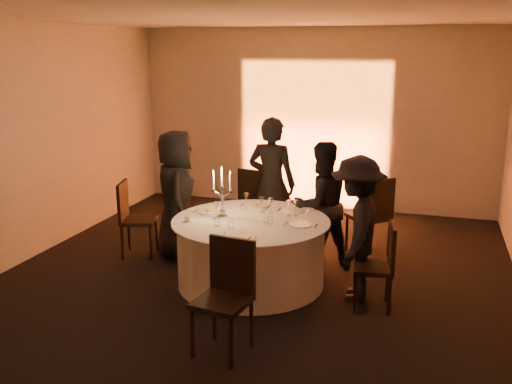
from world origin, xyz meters
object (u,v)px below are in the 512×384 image
(chair_front, at_px, (226,289))
(guest_left, at_px, (176,195))
(chair_back_right, at_px, (373,212))
(coffee_cup, at_px, (188,219))
(chair_left, at_px, (132,214))
(guest_right, at_px, (357,229))
(guest_back_left, at_px, (272,184))
(chair_right, at_px, (381,261))
(chair_back_left, at_px, (256,199))
(guest_back_right, at_px, (321,205))
(candelabra, at_px, (222,200))
(banquet_table, at_px, (251,252))

(chair_front, bearing_deg, guest_left, 133.17)
(chair_back_right, bearing_deg, coffee_cup, 0.40)
(chair_left, relative_size, guest_right, 0.63)
(chair_back_right, relative_size, guest_back_left, 0.59)
(chair_right, bearing_deg, chair_back_right, -179.71)
(guest_back_left, xyz_separation_m, coffee_cup, (-0.56, -1.51, -0.10))
(chair_left, relative_size, chair_back_left, 0.96)
(chair_left, height_order, guest_right, guest_right)
(coffee_cup, bearing_deg, chair_back_left, 82.18)
(guest_back_right, height_order, candelabra, guest_back_right)
(chair_back_right, height_order, coffee_cup, chair_back_right)
(guest_right, height_order, coffee_cup, guest_right)
(guest_back_left, relative_size, coffee_cup, 16.35)
(chair_back_left, bearing_deg, coffee_cup, 95.61)
(chair_front, xyz_separation_m, guest_right, (0.96, 1.45, 0.21))
(guest_back_left, bearing_deg, guest_right, 140.44)
(chair_left, distance_m, candelabra, 1.55)
(banquet_table, bearing_deg, coffee_cup, -158.16)
(chair_back_left, distance_m, chair_back_right, 1.66)
(chair_back_right, bearing_deg, guest_back_left, -35.81)
(guest_left, bearing_deg, banquet_table, -142.25)
(guest_back_left, relative_size, guest_back_right, 1.14)
(chair_back_left, relative_size, guest_right, 0.65)
(guest_back_left, xyz_separation_m, guest_right, (1.30, -1.27, -0.11))
(guest_back_right, bearing_deg, chair_left, -29.58)
(guest_left, bearing_deg, coffee_cup, -174.08)
(chair_left, xyz_separation_m, guest_back_left, (1.67, 0.80, 0.34))
(chair_back_right, distance_m, guest_left, 2.55)
(chair_left, relative_size, chair_back_right, 0.93)
(guest_back_left, bearing_deg, chair_back_left, -40.14)
(guest_left, height_order, guest_right, guest_left)
(chair_front, bearing_deg, coffee_cup, 135.02)
(chair_right, relative_size, guest_right, 0.58)
(banquet_table, bearing_deg, guest_back_left, 94.72)
(chair_right, bearing_deg, guest_left, -115.26)
(chair_left, bearing_deg, chair_right, -116.92)
(chair_left, distance_m, chair_front, 2.78)
(candelabra, bearing_deg, guest_right, -1.24)
(guest_left, bearing_deg, chair_front, -171.30)
(guest_back_right, bearing_deg, chair_back_left, -73.06)
(banquet_table, relative_size, guest_back_right, 1.14)
(chair_left, bearing_deg, guest_right, -114.56)
(coffee_cup, bearing_deg, guest_right, 7.41)
(chair_back_left, relative_size, candelabra, 1.72)
(banquet_table, distance_m, chair_back_left, 1.62)
(chair_back_left, xyz_separation_m, guest_back_left, (0.31, -0.31, 0.31))
(chair_left, bearing_deg, chair_back_right, -89.01)
(chair_back_left, bearing_deg, guest_back_left, 148.57)
(chair_right, relative_size, guest_back_right, 0.58)
(chair_front, relative_size, guest_back_left, 0.57)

